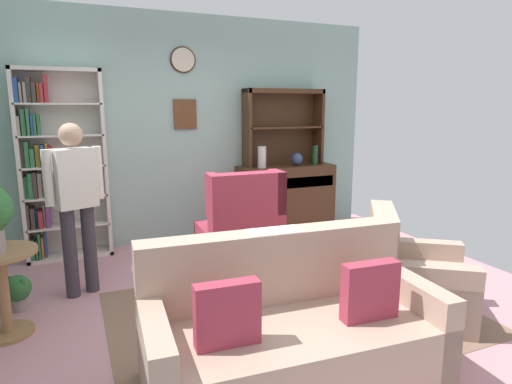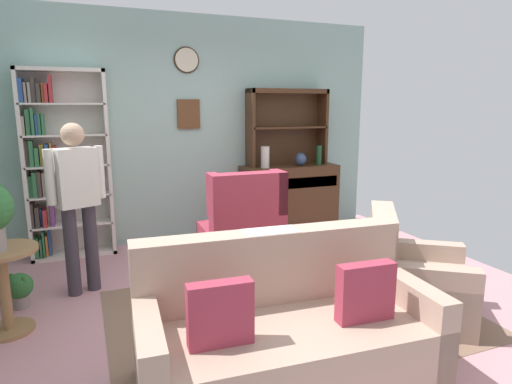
% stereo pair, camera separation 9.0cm
% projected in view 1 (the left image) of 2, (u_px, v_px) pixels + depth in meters
% --- Properties ---
extents(ground_plane, '(5.40, 4.60, 0.02)m').
position_uv_depth(ground_plane, '(254.00, 303.00, 3.83)').
color(ground_plane, '#C68C93').
extents(wall_back, '(5.00, 0.09, 2.80)m').
position_uv_depth(wall_back, '(189.00, 130.00, 5.48)').
color(wall_back, '#93B7AD').
rests_on(wall_back, ground_plane).
extents(area_rug, '(2.90, 2.05, 0.01)m').
position_uv_depth(area_rug, '(290.00, 312.00, 3.64)').
color(area_rug, '#846651').
rests_on(area_rug, ground_plane).
extents(bookshelf, '(0.90, 0.30, 2.10)m').
position_uv_depth(bookshelf, '(55.00, 165.00, 4.77)').
color(bookshelf, silver).
rests_on(bookshelf, ground_plane).
extents(sideboard, '(1.30, 0.45, 0.92)m').
position_uv_depth(sideboard, '(286.00, 195.00, 5.89)').
color(sideboard, '#422816').
rests_on(sideboard, ground_plane).
extents(sideboard_hutch, '(1.10, 0.26, 1.00)m').
position_uv_depth(sideboard_hutch, '(283.00, 117.00, 5.78)').
color(sideboard_hutch, '#422816').
rests_on(sideboard_hutch, sideboard).
extents(vase_tall, '(0.11, 0.11, 0.27)m').
position_uv_depth(vase_tall, '(262.00, 157.00, 5.56)').
color(vase_tall, beige).
rests_on(vase_tall, sideboard).
extents(vase_round, '(0.15, 0.15, 0.17)m').
position_uv_depth(vase_round, '(297.00, 159.00, 5.78)').
color(vase_round, '#33476B').
rests_on(vase_round, sideboard).
extents(bottle_wine, '(0.07, 0.07, 0.26)m').
position_uv_depth(bottle_wine, '(315.00, 155.00, 5.85)').
color(bottle_wine, '#194223').
rests_on(bottle_wine, sideboard).
extents(couch_floral, '(1.85, 0.96, 0.90)m').
position_uv_depth(couch_floral, '(290.00, 333.00, 2.71)').
color(couch_floral, tan).
rests_on(couch_floral, ground_plane).
extents(armchair_floral, '(1.07, 1.06, 0.88)m').
position_uv_depth(armchair_floral, '(412.00, 281.00, 3.56)').
color(armchair_floral, tan).
rests_on(armchair_floral, ground_plane).
extents(wingback_chair, '(0.80, 0.82, 1.05)m').
position_uv_depth(wingback_chair, '(241.00, 232.00, 4.62)').
color(wingback_chair, '#A33347').
rests_on(wingback_chair, ground_plane).
extents(plant_stand, '(0.52, 0.52, 0.67)m').
position_uv_depth(plant_stand, '(2.00, 284.00, 3.21)').
color(plant_stand, '#997047').
rests_on(plant_stand, ground_plane).
extents(potted_plant_small, '(0.22, 0.22, 0.31)m').
position_uv_depth(potted_plant_small, '(17.00, 290.00, 3.66)').
color(potted_plant_small, gray).
rests_on(potted_plant_small, ground_plane).
extents(person_reading, '(0.51, 0.31, 1.56)m').
position_uv_depth(person_reading, '(76.00, 197.00, 3.84)').
color(person_reading, '#38333D').
rests_on(person_reading, ground_plane).
extents(coffee_table, '(0.80, 0.50, 0.42)m').
position_uv_depth(coffee_table, '(241.00, 274.00, 3.54)').
color(coffee_table, '#422816').
rests_on(coffee_table, ground_plane).
extents(book_stack, '(0.19, 0.15, 0.05)m').
position_uv_depth(book_stack, '(251.00, 262.00, 3.57)').
color(book_stack, '#723F7F').
rests_on(book_stack, coffee_table).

